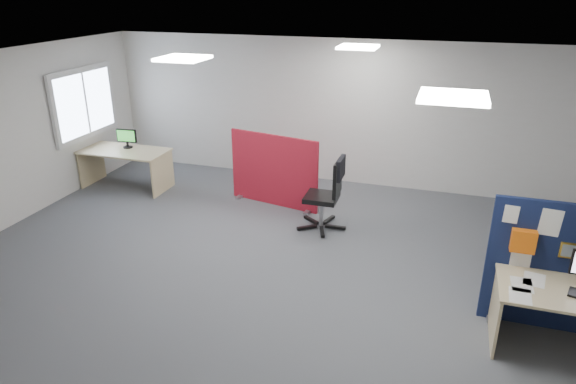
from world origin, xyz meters
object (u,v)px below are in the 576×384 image
(second_desk, at_px, (126,159))
(monitor_second, at_px, (127,137))
(navy_divider, at_px, (575,270))
(red_divider, at_px, (274,171))
(office_chair, at_px, (329,190))

(second_desk, distance_m, monitor_second, 0.39)
(navy_divider, distance_m, red_divider, 4.83)
(second_desk, distance_m, office_chair, 4.10)
(office_chair, bearing_deg, second_desk, 170.31)
(navy_divider, xyz_separation_m, office_chair, (-3.09, 1.68, -0.10))
(monitor_second, height_order, office_chair, office_chair)
(red_divider, bearing_deg, monitor_second, -170.27)
(navy_divider, relative_size, monitor_second, 4.72)
(second_desk, bearing_deg, red_divider, 0.60)
(navy_divider, relative_size, red_divider, 1.11)
(red_divider, bearing_deg, office_chair, -18.71)
(second_desk, height_order, office_chair, office_chair)
(red_divider, xyz_separation_m, second_desk, (-2.91, -0.03, -0.07))
(navy_divider, relative_size, second_desk, 1.15)
(second_desk, height_order, monitor_second, monitor_second)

